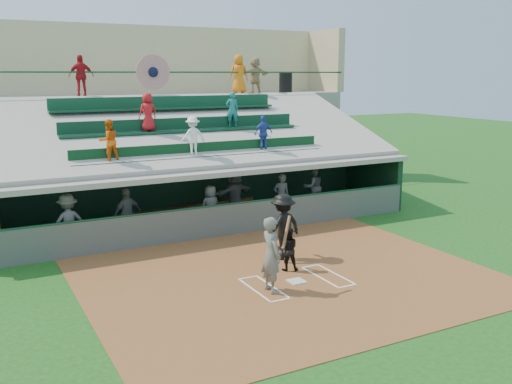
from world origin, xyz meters
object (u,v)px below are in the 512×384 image
home_plate (297,281)px  trash_bin (286,82)px  batter_at_plate (271,254)px  catcher (288,249)px

home_plate → trash_bin: 15.61m
home_plate → trash_bin: size_ratio=0.43×
batter_at_plate → home_plate: bearing=16.6°
home_plate → batter_at_plate: 1.39m
catcher → trash_bin: bearing=-96.3°
catcher → trash_bin: (6.95, 11.97, 4.45)m
home_plate → batter_at_plate: size_ratio=0.22×
batter_at_plate → catcher: 1.75m
home_plate → batter_at_plate: bearing=-163.4°
batter_at_plate → trash_bin: trash_bin is taller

